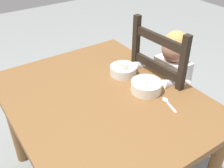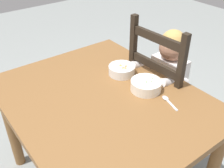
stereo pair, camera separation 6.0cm
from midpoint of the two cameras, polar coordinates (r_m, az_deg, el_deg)
name	(u,v)px [view 2 (the right image)]	position (r m, az deg, el deg)	size (l,w,h in m)	color
dining_table	(103,111)	(1.53, -3.07, -5.79)	(1.18, 0.96, 0.73)	brown
dining_chair	(164,97)	(1.90, 10.09, -2.66)	(0.44, 0.44, 1.06)	black
child_figure	(166,78)	(1.82, 10.43, 1.31)	(0.32, 0.31, 0.98)	white
bowl_of_peas	(146,85)	(1.51, 6.12, -0.25)	(0.17, 0.17, 0.06)	white
bowl_of_carrots	(122,70)	(1.65, 1.04, 3.06)	(0.16, 0.16, 0.06)	white
spoon	(167,100)	(1.46, 10.58, -3.43)	(0.14, 0.06, 0.01)	silver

